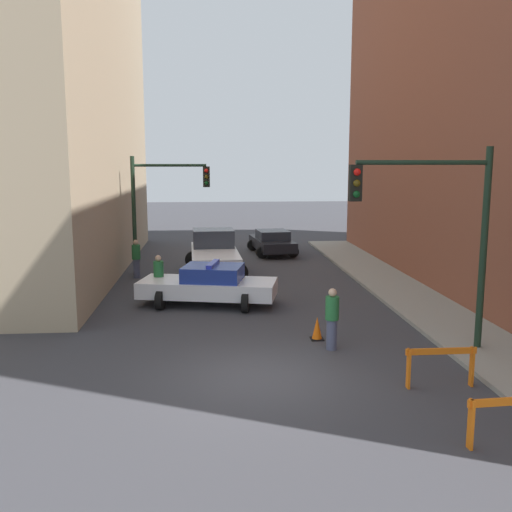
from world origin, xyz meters
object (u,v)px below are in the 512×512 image
(pedestrian_sidewalk, at_px, (332,318))
(parked_car_near, at_px, (272,242))
(traffic_light_near, at_px, (441,218))
(traffic_cone, at_px, (317,329))
(barrier_mid, at_px, (510,413))
(police_car, at_px, (209,285))
(white_truck, at_px, (214,253))
(traffic_light_far, at_px, (159,198))
(barrier_back, at_px, (441,360))
(pedestrian_corner, at_px, (136,258))
(pedestrian_crossing, at_px, (159,277))

(pedestrian_sidewalk, bearing_deg, parked_car_near, 0.70)
(traffic_light_near, bearing_deg, traffic_cone, 154.97)
(pedestrian_sidewalk, bearing_deg, barrier_mid, -158.62)
(police_car, distance_m, white_truck, 5.76)
(traffic_light_far, xyz_separation_m, parked_car_near, (5.60, 5.08, -2.72))
(parked_car_near, distance_m, barrier_mid, 21.59)
(barrier_mid, distance_m, barrier_back, 2.68)
(barrier_back, bearing_deg, barrier_mid, -87.09)
(traffic_light_near, xyz_separation_m, pedestrian_corner, (-8.98, 10.57, -2.67))
(police_car, xyz_separation_m, pedestrian_sidewalk, (3.23, -5.09, 0.14))
(parked_car_near, distance_m, pedestrian_sidewalk, 16.09)
(traffic_light_near, relative_size, pedestrian_crossing, 3.13)
(traffic_light_far, xyz_separation_m, barrier_back, (7.23, -13.77, -2.78))
(pedestrian_corner, distance_m, traffic_cone, 11.09)
(pedestrian_corner, distance_m, pedestrian_sidewalk, 11.93)
(pedestrian_crossing, relative_size, traffic_cone, 2.53)
(traffic_light_far, relative_size, pedestrian_crossing, 3.13)
(police_car, relative_size, barrier_back, 3.12)
(pedestrian_corner, height_order, barrier_mid, pedestrian_corner)
(pedestrian_corner, distance_m, barrier_back, 15.24)
(traffic_light_far, height_order, pedestrian_sidewalk, traffic_light_far)
(barrier_back, distance_m, traffic_cone, 4.18)
(barrier_back, height_order, traffic_cone, barrier_back)
(white_truck, xyz_separation_m, parked_car_near, (3.19, 5.24, -0.23))
(barrier_back, bearing_deg, pedestrian_corner, 122.45)
(traffic_light_near, distance_m, traffic_cone, 4.50)
(parked_car_near, bearing_deg, police_car, -113.29)
(pedestrian_crossing, xyz_separation_m, barrier_back, (6.87, -8.64, -0.24))
(traffic_light_far, distance_m, white_truck, 3.47)
(pedestrian_crossing, bearing_deg, pedestrian_sidewalk, 130.60)
(police_car, relative_size, barrier_mid, 3.12)
(white_truck, distance_m, barrier_mid, 17.02)
(pedestrian_sidewalk, height_order, barrier_mid, pedestrian_sidewalk)
(pedestrian_sidewalk, bearing_deg, white_truck, 16.84)
(traffic_cone, bearing_deg, barrier_mid, -70.81)
(parked_car_near, relative_size, traffic_cone, 6.80)
(traffic_light_far, bearing_deg, pedestrian_sidewalk, -63.90)
(police_car, height_order, pedestrian_sidewalk, pedestrian_sidewalk)
(traffic_light_far, distance_m, pedestrian_corner, 2.85)
(traffic_light_far, distance_m, barrier_back, 15.80)
(pedestrian_crossing, distance_m, barrier_mid, 13.31)
(parked_car_near, bearing_deg, pedestrian_sidewalk, -96.68)
(pedestrian_crossing, xyz_separation_m, pedestrian_corner, (-1.31, 4.22, 0.00))
(barrier_back, bearing_deg, white_truck, 109.53)
(traffic_light_near, height_order, pedestrian_corner, traffic_light_near)
(barrier_mid, relative_size, barrier_back, 1.00)
(pedestrian_corner, height_order, traffic_cone, pedestrian_corner)
(pedestrian_sidewalk, bearing_deg, traffic_light_near, -98.51)
(parked_car_near, height_order, barrier_back, parked_car_near)
(parked_car_near, relative_size, pedestrian_sidewalk, 2.69)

